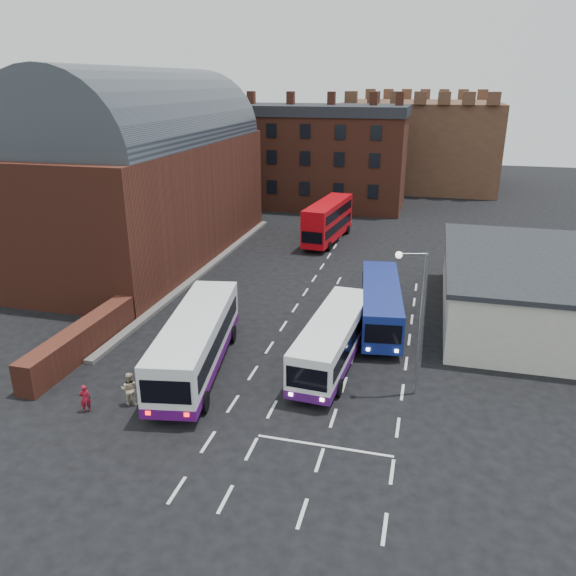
% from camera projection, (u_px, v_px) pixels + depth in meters
% --- Properties ---
extents(ground, '(180.00, 180.00, 0.00)m').
position_uv_depth(ground, '(238.00, 395.00, 28.27)').
color(ground, black).
extents(railway_station, '(12.00, 28.00, 16.00)m').
position_uv_depth(railway_station, '(146.00, 170.00, 48.33)').
color(railway_station, '#602B1E').
rests_on(railway_station, ground).
extents(forecourt_wall, '(1.20, 10.00, 1.80)m').
position_uv_depth(forecourt_wall, '(81.00, 341.00, 32.18)').
color(forecourt_wall, '#602B1E').
rests_on(forecourt_wall, ground).
extents(cream_building, '(10.40, 16.40, 4.25)m').
position_uv_depth(cream_building, '(525.00, 288.00, 36.70)').
color(cream_building, beige).
rests_on(cream_building, ground).
extents(brick_terrace, '(22.00, 10.00, 11.00)m').
position_uv_depth(brick_terrace, '(314.00, 161.00, 69.53)').
color(brick_terrace, brown).
rests_on(brick_terrace, ground).
extents(castle_keep, '(22.00, 22.00, 12.00)m').
position_uv_depth(castle_keep, '(419.00, 143.00, 84.68)').
color(castle_keep, brown).
rests_on(castle_keep, ground).
extents(bus_white_outbound, '(4.52, 11.72, 3.12)m').
position_uv_depth(bus_white_outbound, '(196.00, 339.00, 30.18)').
color(bus_white_outbound, white).
rests_on(bus_white_outbound, ground).
extents(bus_white_inbound, '(3.06, 10.22, 2.75)m').
position_uv_depth(bus_white_inbound, '(333.00, 337.00, 30.90)').
color(bus_white_inbound, white).
rests_on(bus_white_inbound, ground).
extents(bus_blue, '(3.58, 10.38, 2.77)m').
position_uv_depth(bus_blue, '(381.00, 302.00, 35.75)').
color(bus_blue, navy).
rests_on(bus_blue, ground).
extents(bus_red_double, '(3.31, 10.00, 3.93)m').
position_uv_depth(bus_red_double, '(328.00, 221.00, 54.67)').
color(bus_red_double, red).
rests_on(bus_red_double, ground).
extents(street_lamp, '(1.50, 0.55, 7.51)m').
position_uv_depth(street_lamp, '(416.00, 311.00, 26.87)').
color(street_lamp, slate).
rests_on(street_lamp, ground).
extents(pedestrian_red, '(0.62, 0.57, 1.43)m').
position_uv_depth(pedestrian_red, '(85.00, 398.00, 26.67)').
color(pedestrian_red, maroon).
rests_on(pedestrian_red, ground).
extents(pedestrian_beige, '(0.96, 0.82, 1.71)m').
position_uv_depth(pedestrian_beige, '(129.00, 389.00, 27.23)').
color(pedestrian_beige, beige).
rests_on(pedestrian_beige, ground).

